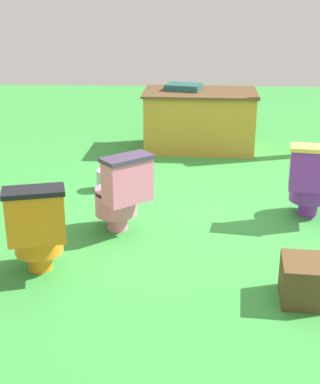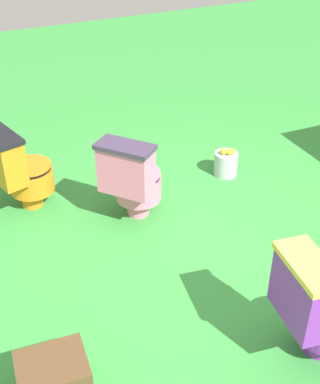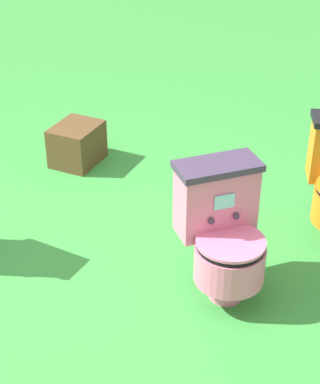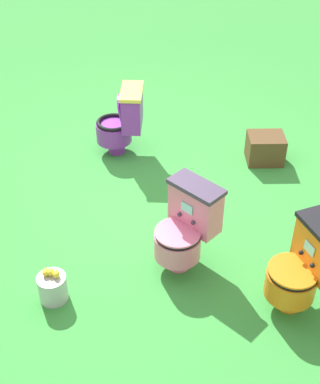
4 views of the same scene
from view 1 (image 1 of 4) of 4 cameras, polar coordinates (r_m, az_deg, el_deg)
name	(u,v)px [view 1 (image 1 of 4)]	position (r m, az deg, el deg)	size (l,w,h in m)	color
ground	(229,215)	(5.26, 7.19, -2.36)	(14.00, 14.00, 0.00)	green
toilet_pink	(121,193)	(4.75, -4.11, -0.06)	(0.62, 0.64, 0.73)	pink
toilet_orange	(37,229)	(4.14, -12.72, -3.77)	(0.51, 0.58, 0.73)	orange
toilet_purple	(311,180)	(5.21, 15.51, 1.20)	(0.48, 0.55, 0.73)	purple
vendor_table	(199,120)	(7.25, 4.13, 7.52)	(1.49, 0.92, 0.85)	#B7842D
small_crate	(303,280)	(3.95, 14.70, -8.90)	(0.37, 0.30, 0.29)	brown
lemon_bucket	(107,179)	(5.84, -5.55, 1.34)	(0.22, 0.22, 0.28)	#B7B7BF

